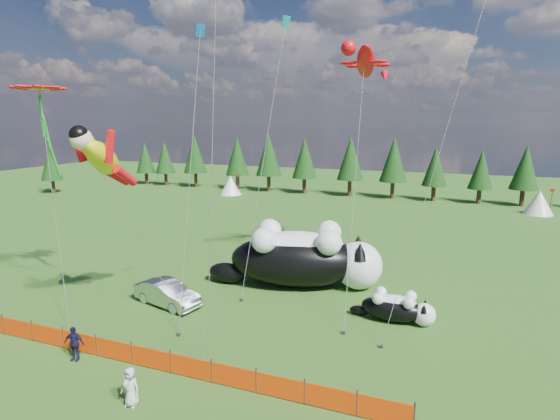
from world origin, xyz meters
The scene contains 14 objects.
ground centered at (0.00, 0.00, 0.00)m, with size 160.00×160.00×0.00m, color #0D370A.
safety_fence centered at (0.00, -3.00, 0.50)m, with size 22.06×0.06×1.10m.
tree_line centered at (0.00, 45.00, 4.00)m, with size 90.00×4.00×8.00m, color black, non-canonical shape.
festival_tents centered at (11.00, 40.00, 1.40)m, with size 50.00×3.20×2.80m, color white, non-canonical shape.
cat_large centered at (3.22, 8.78, 1.98)m, with size 11.37×5.98×4.16m.
cat_small centered at (9.52, 5.57, 0.79)m, with size 4.58×1.68×1.65m.
car centered at (-3.33, 3.01, 0.72)m, with size 1.53×4.38×1.44m, color #B6B7BB.
spectator_c centered at (-3.70, -3.60, 0.81)m, with size 0.95×0.48×1.61m, color #131435.
spectator_e centered at (0.85, -5.36, 0.78)m, with size 0.76×0.50×1.56m, color silver.
superhero_kite centered at (-4.81, 0.29, 8.78)m, with size 5.14×5.59×10.93m.
gecko_kite centered at (6.07, 12.77, 14.43)m, with size 4.08×13.09×17.28m.
flower_kite centered at (-9.91, 1.43, 12.27)m, with size 5.92×5.08×13.46m.
diamond_kite_a centered at (-2.80, 6.74, 15.15)m, with size 2.83×7.71×17.55m.
diamond_kite_d centered at (0.53, 12.27, 16.45)m, with size 0.84×8.20×18.79m.
Camera 1 is at (11.36, -17.23, 10.60)m, focal length 28.00 mm.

